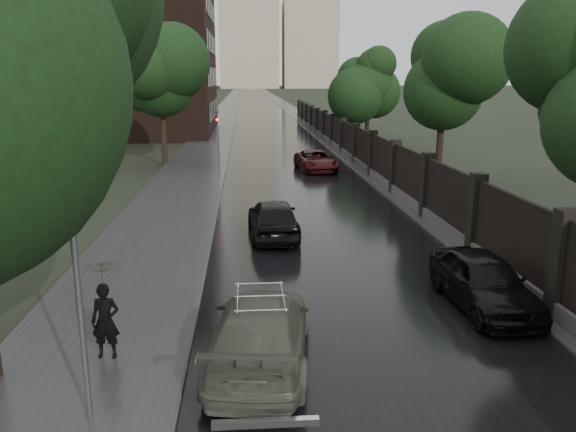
{
  "coord_description": "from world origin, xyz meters",
  "views": [
    {
      "loc": [
        -2.74,
        -6.97,
        5.64
      ],
      "look_at": [
        -1.48,
        9.71,
        1.5
      ],
      "focal_mm": 35.0,
      "sensor_mm": 36.0,
      "label": 1
    }
  ],
  "objects_px": {
    "tree_right_c": "(368,86)",
    "lamp_post": "(77,274)",
    "tree_right_b": "(443,91)",
    "pedestrian_umbrella": "(102,282)",
    "hatchback_left": "(273,218)",
    "car_right_far": "(316,161)",
    "traffic_light": "(218,137)",
    "car_right_near": "(483,281)",
    "tree_left_far": "(161,84)",
    "volga_sedan": "(261,331)"
  },
  "relations": [
    {
      "from": "tree_right_c",
      "to": "lamp_post",
      "type": "distance_m",
      "value": 40.67
    },
    {
      "from": "tree_right_b",
      "to": "pedestrian_umbrella",
      "type": "bearing_deg",
      "value": -125.42
    },
    {
      "from": "hatchback_left",
      "to": "pedestrian_umbrella",
      "type": "relative_size",
      "value": 1.75
    },
    {
      "from": "tree_right_b",
      "to": "hatchback_left",
      "type": "bearing_deg",
      "value": -134.64
    },
    {
      "from": "tree_right_b",
      "to": "lamp_post",
      "type": "bearing_deg",
      "value": -122.18
    },
    {
      "from": "tree_right_b",
      "to": "tree_right_c",
      "type": "distance_m",
      "value": 18.0
    },
    {
      "from": "car_right_far",
      "to": "tree_right_b",
      "type": "bearing_deg",
      "value": -48.55
    },
    {
      "from": "traffic_light",
      "to": "car_right_near",
      "type": "bearing_deg",
      "value": -68.84
    },
    {
      "from": "hatchback_left",
      "to": "car_right_near",
      "type": "xyz_separation_m",
      "value": [
        4.92,
        -6.76,
        -0.02
      ]
    },
    {
      "from": "traffic_light",
      "to": "hatchback_left",
      "type": "height_order",
      "value": "traffic_light"
    },
    {
      "from": "lamp_post",
      "to": "pedestrian_umbrella",
      "type": "relative_size",
      "value": 2.12
    },
    {
      "from": "car_right_far",
      "to": "pedestrian_umbrella",
      "type": "xyz_separation_m",
      "value": [
        -7.19,
        -23.74,
        1.14
      ]
    },
    {
      "from": "traffic_light",
      "to": "hatchback_left",
      "type": "relative_size",
      "value": 0.95
    },
    {
      "from": "car_right_far",
      "to": "traffic_light",
      "type": "bearing_deg",
      "value": -164.85
    },
    {
      "from": "tree_right_b",
      "to": "hatchback_left",
      "type": "relative_size",
      "value": 1.66
    },
    {
      "from": "traffic_light",
      "to": "car_right_near",
      "type": "relative_size",
      "value": 0.97
    },
    {
      "from": "hatchback_left",
      "to": "tree_left_far",
      "type": "bearing_deg",
      "value": -72.61
    },
    {
      "from": "tree_right_b",
      "to": "traffic_light",
      "type": "distance_m",
      "value": 12.44
    },
    {
      "from": "tree_right_c",
      "to": "car_right_far",
      "type": "height_order",
      "value": "tree_right_c"
    },
    {
      "from": "lamp_post",
      "to": "tree_right_b",
      "type": "bearing_deg",
      "value": 57.82
    },
    {
      "from": "tree_right_c",
      "to": "car_right_near",
      "type": "xyz_separation_m",
      "value": [
        -4.38,
        -34.18,
        -4.25
      ]
    },
    {
      "from": "volga_sedan",
      "to": "pedestrian_umbrella",
      "type": "xyz_separation_m",
      "value": [
        -3.08,
        0.17,
        1.07
      ]
    },
    {
      "from": "tree_right_b",
      "to": "traffic_light",
      "type": "relative_size",
      "value": 1.75
    },
    {
      "from": "lamp_post",
      "to": "traffic_light",
      "type": "relative_size",
      "value": 1.28
    },
    {
      "from": "tree_left_far",
      "to": "car_right_far",
      "type": "xyz_separation_m",
      "value": [
        9.6,
        -2.67,
        -4.62
      ]
    },
    {
      "from": "tree_right_c",
      "to": "lamp_post",
      "type": "relative_size",
      "value": 1.37
    },
    {
      "from": "lamp_post",
      "to": "tree_left_far",
      "type": "bearing_deg",
      "value": 95.21
    },
    {
      "from": "tree_right_b",
      "to": "pedestrian_umbrella",
      "type": "relative_size",
      "value": 2.9
    },
    {
      "from": "volga_sedan",
      "to": "traffic_light",
      "type": "bearing_deg",
      "value": -78.26
    },
    {
      "from": "volga_sedan",
      "to": "lamp_post",
      "type": "bearing_deg",
      "value": 40.68
    },
    {
      "from": "pedestrian_umbrella",
      "to": "lamp_post",
      "type": "bearing_deg",
      "value": -81.87
    },
    {
      "from": "car_right_near",
      "to": "tree_left_far",
      "type": "bearing_deg",
      "value": 112.07
    },
    {
      "from": "car_right_near",
      "to": "car_right_far",
      "type": "relative_size",
      "value": 0.91
    },
    {
      "from": "tree_right_b",
      "to": "volga_sedan",
      "type": "height_order",
      "value": "tree_right_b"
    },
    {
      "from": "lamp_post",
      "to": "volga_sedan",
      "type": "relative_size",
      "value": 1.07
    },
    {
      "from": "volga_sedan",
      "to": "car_right_near",
      "type": "height_order",
      "value": "car_right_near"
    },
    {
      "from": "volga_sedan",
      "to": "pedestrian_umbrella",
      "type": "distance_m",
      "value": 3.26
    },
    {
      "from": "tree_right_b",
      "to": "car_right_far",
      "type": "bearing_deg",
      "value": 137.9
    },
    {
      "from": "lamp_post",
      "to": "hatchback_left",
      "type": "bearing_deg",
      "value": 72.0
    },
    {
      "from": "tree_right_c",
      "to": "volga_sedan",
      "type": "xyz_separation_m",
      "value": [
        -10.01,
        -36.57,
        -4.26
      ]
    },
    {
      "from": "tree_right_b",
      "to": "traffic_light",
      "type": "xyz_separation_m",
      "value": [
        -11.8,
        2.99,
        -2.55
      ]
    },
    {
      "from": "tree_left_far",
      "to": "car_right_far",
      "type": "distance_m",
      "value": 10.98
    },
    {
      "from": "tree_right_c",
      "to": "hatchback_left",
      "type": "distance_m",
      "value": 29.26
    },
    {
      "from": "volga_sedan",
      "to": "hatchback_left",
      "type": "bearing_deg",
      "value": -87.43
    },
    {
      "from": "tree_right_b",
      "to": "tree_right_c",
      "type": "relative_size",
      "value": 1.0
    },
    {
      "from": "pedestrian_umbrella",
      "to": "tree_left_far",
      "type": "bearing_deg",
      "value": 98.22
    },
    {
      "from": "tree_left_far",
      "to": "traffic_light",
      "type": "bearing_deg",
      "value": -53.53
    },
    {
      "from": "car_right_near",
      "to": "tree_right_b",
      "type": "bearing_deg",
      "value": 72.22
    },
    {
      "from": "tree_left_far",
      "to": "car_right_far",
      "type": "height_order",
      "value": "tree_left_far"
    },
    {
      "from": "car_right_near",
      "to": "car_right_far",
      "type": "bearing_deg",
      "value": 91.41
    }
  ]
}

